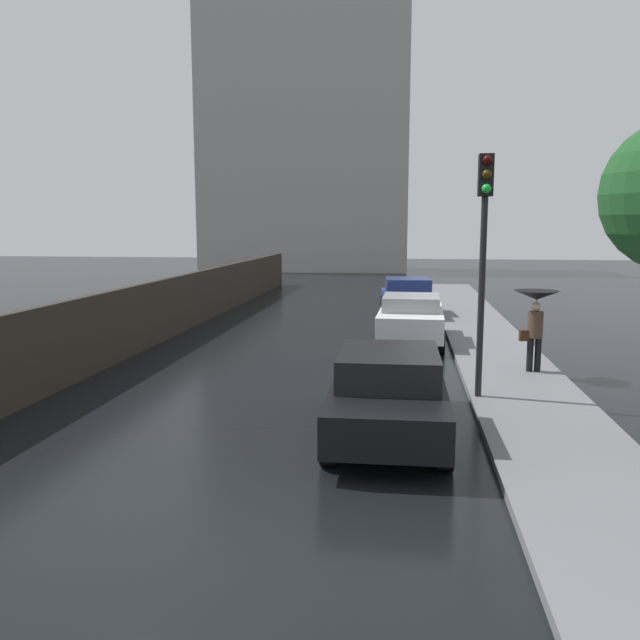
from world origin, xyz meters
TOP-DOWN VIEW (x-y plane):
  - ground at (0.00, 0.00)m, footprint 120.00×120.00m
  - car_white_near_kerb at (2.92, 12.04)m, footprint 1.92×3.94m
  - car_blue_mid_road at (2.84, 17.76)m, footprint 2.11×4.26m
  - car_black_far_ahead at (2.51, 3.90)m, footprint 1.86×4.51m
  - pedestrian_with_umbrella_near at (5.58, 8.33)m, footprint 0.97×0.97m
  - traffic_light at (4.14, 6.00)m, footprint 0.26×0.39m
  - distant_tower at (-4.83, 42.76)m, footprint 15.34×7.38m

SIDE VIEW (x-z plane):
  - ground at x=0.00m, z-range 0.00..0.00m
  - car_blue_mid_road at x=2.84m, z-range 0.02..1.43m
  - car_black_far_ahead at x=2.51m, z-range 0.03..1.43m
  - car_white_near_kerb at x=2.92m, z-range 0.05..1.45m
  - pedestrian_with_umbrella_near at x=5.58m, z-range 0.64..2.44m
  - traffic_light at x=4.14m, z-range 0.99..5.47m
  - distant_tower at x=-4.83m, z-range -2.02..22.45m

